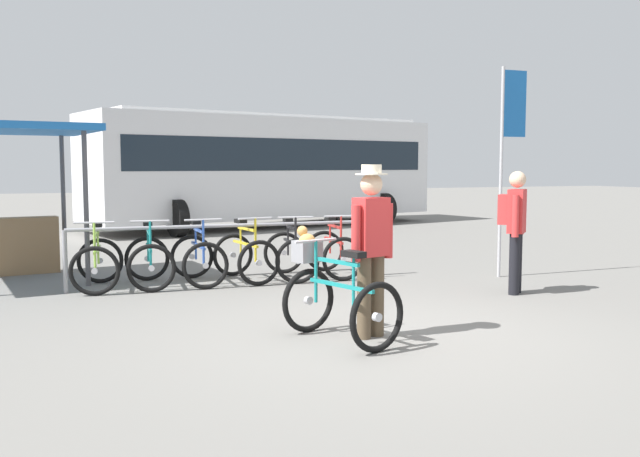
{
  "coord_description": "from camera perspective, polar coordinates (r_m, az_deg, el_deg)",
  "views": [
    {
      "loc": [
        -3.13,
        -6.26,
        1.72
      ],
      "look_at": [
        -0.25,
        1.07,
        1.0
      ],
      "focal_mm": 39.07,
      "sensor_mm": 36.0,
      "label": 1
    }
  ],
  "objects": [
    {
      "name": "ground_plane",
      "position": [
        7.21,
        5.03,
        -8.6
      ],
      "size": [
        80.0,
        80.0,
        0.0
      ],
      "primitive_type": "plane",
      "color": "slate"
    },
    {
      "name": "bike_rack_rail",
      "position": [
        10.14,
        -7.25,
        -0.59
      ],
      "size": [
        4.61,
        0.2,
        0.88
      ],
      "color": "#99999E",
      "rests_on": "ground"
    },
    {
      "name": "racked_bike_lime",
      "position": [
        10.13,
        -17.77,
        -2.7
      ],
      "size": [
        0.8,
        1.18,
        0.97
      ],
      "color": "black",
      "rests_on": "ground"
    },
    {
      "name": "racked_bike_teal",
      "position": [
        10.18,
        -13.82,
        -2.57
      ],
      "size": [
        0.74,
        1.17,
        0.98
      ],
      "color": "black",
      "rests_on": "ground"
    },
    {
      "name": "racked_bike_blue",
      "position": [
        10.27,
        -9.93,
        -2.43
      ],
      "size": [
        0.67,
        1.12,
        0.98
      ],
      "color": "black",
      "rests_on": "ground"
    },
    {
      "name": "racked_bike_yellow",
      "position": [
        10.41,
        -6.12,
        -2.28
      ],
      "size": [
        0.79,
        1.17,
        0.97
      ],
      "color": "black",
      "rests_on": "ground"
    },
    {
      "name": "racked_bike_black",
      "position": [
        10.59,
        -2.44,
        -2.12
      ],
      "size": [
        0.8,
        1.19,
        0.98
      ],
      "color": "black",
      "rests_on": "ground"
    },
    {
      "name": "racked_bike_red",
      "position": [
        10.82,
        1.11,
        -1.97
      ],
      "size": [
        0.76,
        1.16,
        0.97
      ],
      "color": "black",
      "rests_on": "ground"
    },
    {
      "name": "featured_bicycle",
      "position": [
        6.87,
        1.04,
        -5.12
      ],
      "size": [
        0.96,
        1.25,
        1.09
      ],
      "color": "black",
      "rests_on": "ground"
    },
    {
      "name": "person_with_featured_bike",
      "position": [
        6.91,
        4.21,
        -1.21
      ],
      "size": [
        0.51,
        0.32,
        1.72
      ],
      "color": "brown",
      "rests_on": "ground"
    },
    {
      "name": "pedestrian_with_backpack",
      "position": [
        9.62,
        15.68,
        0.36
      ],
      "size": [
        0.47,
        0.47,
        1.64
      ],
      "color": "black",
      "rests_on": "ground"
    },
    {
      "name": "bus_distant",
      "position": [
        19.59,
        -4.41,
        5.25
      ],
      "size": [
        10.31,
        4.94,
        3.08
      ],
      "color": "silver",
      "rests_on": "ground"
    },
    {
      "name": "banner_flag",
      "position": [
        11.07,
        15.23,
        7.68
      ],
      "size": [
        0.45,
        0.05,
        3.2
      ],
      "color": "#B2B2B7",
      "rests_on": "ground"
    }
  ]
}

